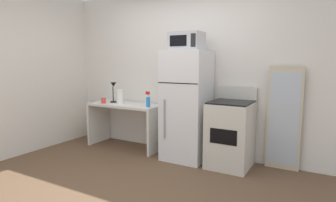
{
  "coord_description": "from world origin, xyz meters",
  "views": [
    {
      "loc": [
        1.98,
        -2.41,
        1.46
      ],
      "look_at": [
        -0.01,
        1.1,
        0.89
      ],
      "focal_mm": 30.24,
      "sensor_mm": 36.0,
      "label": 1
    }
  ],
  "objects_px": {
    "paper_towel_roll": "(120,97)",
    "coffee_mug": "(103,101)",
    "desk": "(126,116)",
    "microwave": "(187,41)",
    "oven_range": "(230,134)",
    "desk_lamp": "(113,89)",
    "leaning_mirror": "(284,119)",
    "spray_bottle": "(148,101)",
    "refrigerator": "(187,106)"
  },
  "relations": [
    {
      "from": "microwave",
      "to": "desk_lamp",
      "type": "bearing_deg",
      "value": 177.35
    },
    {
      "from": "paper_towel_roll",
      "to": "spray_bottle",
      "type": "relative_size",
      "value": 0.96
    },
    {
      "from": "spray_bottle",
      "to": "coffee_mug",
      "type": "bearing_deg",
      "value": -178.56
    },
    {
      "from": "desk",
      "to": "paper_towel_roll",
      "type": "height_order",
      "value": "paper_towel_roll"
    },
    {
      "from": "desk_lamp",
      "to": "spray_bottle",
      "type": "height_order",
      "value": "desk_lamp"
    },
    {
      "from": "paper_towel_roll",
      "to": "leaning_mirror",
      "type": "bearing_deg",
      "value": 6.27
    },
    {
      "from": "oven_range",
      "to": "spray_bottle",
      "type": "bearing_deg",
      "value": -175.62
    },
    {
      "from": "spray_bottle",
      "to": "desk_lamp",
      "type": "bearing_deg",
      "value": 170.17
    },
    {
      "from": "paper_towel_roll",
      "to": "refrigerator",
      "type": "bearing_deg",
      "value": 1.03
    },
    {
      "from": "oven_range",
      "to": "microwave",
      "type": "bearing_deg",
      "value": -177.87
    },
    {
      "from": "desk_lamp",
      "to": "paper_towel_roll",
      "type": "relative_size",
      "value": 1.47
    },
    {
      "from": "microwave",
      "to": "paper_towel_roll",
      "type": "bearing_deg",
      "value": -179.95
    },
    {
      "from": "microwave",
      "to": "leaning_mirror",
      "type": "relative_size",
      "value": 0.33
    },
    {
      "from": "desk_lamp",
      "to": "paper_towel_roll",
      "type": "xyz_separation_m",
      "value": [
        0.2,
        -0.07,
        -0.12
      ]
    },
    {
      "from": "desk_lamp",
      "to": "microwave",
      "type": "relative_size",
      "value": 0.77
    },
    {
      "from": "spray_bottle",
      "to": "microwave",
      "type": "relative_size",
      "value": 0.54
    },
    {
      "from": "coffee_mug",
      "to": "refrigerator",
      "type": "xyz_separation_m",
      "value": [
        1.52,
        0.12,
        0.01
      ]
    },
    {
      "from": "coffee_mug",
      "to": "refrigerator",
      "type": "relative_size",
      "value": 0.06
    },
    {
      "from": "oven_range",
      "to": "refrigerator",
      "type": "bearing_deg",
      "value": -179.67
    },
    {
      "from": "desk",
      "to": "spray_bottle",
      "type": "height_order",
      "value": "spray_bottle"
    },
    {
      "from": "oven_range",
      "to": "leaning_mirror",
      "type": "distance_m",
      "value": 0.74
    },
    {
      "from": "paper_towel_roll",
      "to": "microwave",
      "type": "xyz_separation_m",
      "value": [
        1.24,
        0.0,
        0.88
      ]
    },
    {
      "from": "oven_range",
      "to": "paper_towel_roll",
      "type": "bearing_deg",
      "value": -179.21
    },
    {
      "from": "desk",
      "to": "paper_towel_roll",
      "type": "distance_m",
      "value": 0.35
    },
    {
      "from": "microwave",
      "to": "oven_range",
      "type": "distance_m",
      "value": 1.45
    },
    {
      "from": "paper_towel_roll",
      "to": "oven_range",
      "type": "height_order",
      "value": "oven_range"
    },
    {
      "from": "desk_lamp",
      "to": "coffee_mug",
      "type": "relative_size",
      "value": 3.72
    },
    {
      "from": "paper_towel_roll",
      "to": "leaning_mirror",
      "type": "xyz_separation_m",
      "value": [
        2.56,
        0.28,
        -0.17
      ]
    },
    {
      "from": "spray_bottle",
      "to": "leaning_mirror",
      "type": "distance_m",
      "value": 1.98
    },
    {
      "from": "desk_lamp",
      "to": "coffee_mug",
      "type": "xyz_separation_m",
      "value": [
        -0.09,
        -0.16,
        -0.19
      ]
    },
    {
      "from": "desk",
      "to": "oven_range",
      "type": "xyz_separation_m",
      "value": [
        1.83,
        -0.03,
        -0.07
      ]
    },
    {
      "from": "coffee_mug",
      "to": "oven_range",
      "type": "xyz_separation_m",
      "value": [
        2.19,
        0.12,
        -0.33
      ]
    },
    {
      "from": "refrigerator",
      "to": "oven_range",
      "type": "height_order",
      "value": "refrigerator"
    },
    {
      "from": "coffee_mug",
      "to": "oven_range",
      "type": "height_order",
      "value": "oven_range"
    },
    {
      "from": "refrigerator",
      "to": "microwave",
      "type": "height_order",
      "value": "microwave"
    },
    {
      "from": "paper_towel_roll",
      "to": "desk_lamp",
      "type": "bearing_deg",
      "value": 161.3
    },
    {
      "from": "paper_towel_roll",
      "to": "coffee_mug",
      "type": "relative_size",
      "value": 2.53
    },
    {
      "from": "paper_towel_roll",
      "to": "oven_range",
      "type": "distance_m",
      "value": 1.95
    },
    {
      "from": "desk",
      "to": "coffee_mug",
      "type": "distance_m",
      "value": 0.47
    },
    {
      "from": "paper_towel_roll",
      "to": "leaning_mirror",
      "type": "height_order",
      "value": "leaning_mirror"
    },
    {
      "from": "microwave",
      "to": "oven_range",
      "type": "xyz_separation_m",
      "value": [
        0.67,
        0.02,
        -1.28
      ]
    },
    {
      "from": "desk",
      "to": "leaning_mirror",
      "type": "height_order",
      "value": "leaning_mirror"
    },
    {
      "from": "desk",
      "to": "coffee_mug",
      "type": "xyz_separation_m",
      "value": [
        -0.36,
        -0.15,
        0.26
      ]
    },
    {
      "from": "paper_towel_roll",
      "to": "refrigerator",
      "type": "relative_size",
      "value": 0.15
    },
    {
      "from": "desk",
      "to": "microwave",
      "type": "relative_size",
      "value": 2.8
    },
    {
      "from": "oven_range",
      "to": "desk_lamp",
      "type": "bearing_deg",
      "value": 178.87
    },
    {
      "from": "paper_towel_roll",
      "to": "oven_range",
      "type": "xyz_separation_m",
      "value": [
        1.91,
        0.03,
        -0.4
      ]
    },
    {
      "from": "desk",
      "to": "desk_lamp",
      "type": "xyz_separation_m",
      "value": [
        -0.27,
        0.02,
        0.46
      ]
    },
    {
      "from": "desk",
      "to": "paper_towel_roll",
      "type": "relative_size",
      "value": 5.37
    },
    {
      "from": "spray_bottle",
      "to": "leaning_mirror",
      "type": "xyz_separation_m",
      "value": [
        1.95,
        0.35,
        -0.15
      ]
    }
  ]
}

